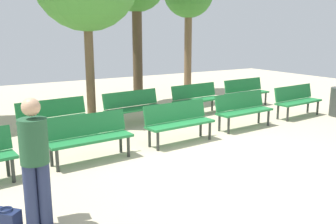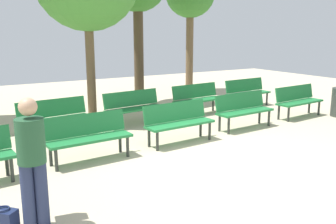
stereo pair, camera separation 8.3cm
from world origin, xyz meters
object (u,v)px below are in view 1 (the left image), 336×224
(bench_r0_c3, at_px, (243,108))
(bench_r1_c3, at_px, (197,97))
(bench_r0_c1, at_px, (89,135))
(visitor_with_backpack, at_px, (34,155))
(bench_r0_c2, at_px, (179,120))
(bench_r1_c2, at_px, (133,106))
(bench_r0_c4, at_px, (297,99))
(handbag, at_px, (7,220))
(bench_r1_c4, at_px, (246,91))
(bench_r1_c1, at_px, (54,116))

(bench_r0_c3, relative_size, bench_r1_c3, 0.99)
(bench_r1_c3, bearing_deg, bench_r0_c1, -156.40)
(bench_r1_c3, height_order, visitor_with_backpack, visitor_with_backpack)
(bench_r0_c2, distance_m, bench_r1_c2, 1.94)
(bench_r0_c2, xyz_separation_m, bench_r0_c4, (4.23, 0.38, 0.00))
(visitor_with_backpack, relative_size, handbag, 4.61)
(bench_r0_c1, bearing_deg, bench_r0_c2, -0.29)
(bench_r1_c4, distance_m, handbag, 8.95)
(bench_r0_c4, bearing_deg, bench_r0_c1, 179.52)
(bench_r0_c2, xyz_separation_m, visitor_with_backpack, (-3.46, -2.12, 0.43))
(bench_r1_c3, bearing_deg, visitor_with_backpack, -147.14)
(bench_r0_c2, distance_m, bench_r0_c4, 4.25)
(bench_r1_c1, relative_size, handbag, 4.59)
(bench_r0_c2, relative_size, bench_r0_c3, 1.00)
(bench_r0_c2, height_order, bench_r1_c3, same)
(visitor_with_backpack, bearing_deg, bench_r1_c4, -141.64)
(bench_r0_c2, bearing_deg, bench_r1_c1, 137.67)
(bench_r0_c3, bearing_deg, bench_r0_c4, 0.68)
(bench_r0_c2, relative_size, bench_r1_c1, 0.99)
(bench_r1_c2, bearing_deg, bench_r0_c3, -43.78)
(bench_r0_c4, bearing_deg, bench_r1_c2, 155.60)
(bench_r0_c1, height_order, bench_r1_c1, same)
(bench_r0_c3, xyz_separation_m, handbag, (-5.89, -2.24, -0.37))
(bench_r0_c2, height_order, handbag, bench_r0_c2)
(bench_r1_c1, bearing_deg, handbag, -118.97)
(bench_r1_c3, relative_size, handbag, 4.57)
(bench_r0_c1, bearing_deg, bench_r1_c2, 43.43)
(bench_r1_c4, distance_m, visitor_with_backpack, 8.69)
(bench_r0_c3, relative_size, visitor_with_backpack, 0.99)
(bench_r1_c1, height_order, bench_r1_c3, same)
(bench_r0_c3, height_order, bench_r1_c2, same)
(bench_r0_c1, distance_m, handbag, 2.62)
(bench_r0_c1, xyz_separation_m, bench_r1_c2, (1.92, 2.04, 0.00))
(bench_r1_c1, relative_size, bench_r1_c3, 1.00)
(bench_r1_c2, distance_m, visitor_with_backpack, 5.25)
(bench_r1_c3, xyz_separation_m, bench_r1_c4, (2.05, 0.15, 0.00))
(bench_r1_c1, bearing_deg, visitor_with_backpack, -113.67)
(bench_r0_c1, relative_size, visitor_with_backpack, 0.98)
(bench_r0_c3, distance_m, bench_r1_c2, 2.79)
(bench_r0_c1, height_order, bench_r0_c4, same)
(bench_r0_c3, bearing_deg, bench_r1_c3, 88.97)
(bench_r0_c3, relative_size, bench_r1_c1, 0.99)
(bench_r1_c1, relative_size, bench_r1_c4, 1.01)
(bench_r0_c2, xyz_separation_m, bench_r1_c2, (-0.14, 1.93, 0.00))
(bench_r0_c3, bearing_deg, bench_r1_c1, 156.81)
(bench_r1_c2, bearing_deg, visitor_with_backpack, -135.32)
(bench_r1_c3, distance_m, handbag, 7.13)
(visitor_with_backpack, bearing_deg, bench_r0_c3, -148.87)
(bench_r0_c4, relative_size, visitor_with_backpack, 0.99)
(bench_r0_c3, distance_m, bench_r1_c1, 4.55)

